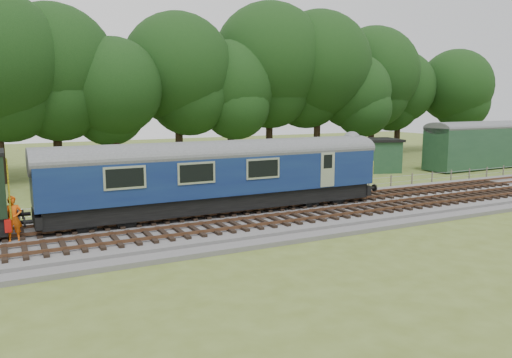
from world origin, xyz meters
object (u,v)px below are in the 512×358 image
caravan (485,152)px  parked_coach (497,142)px  worker (13,219)px  dmu_railcar (220,170)px

caravan → parked_coach: bearing=-124.4°
worker → caravan: (42.75, 11.11, -0.12)m
worker → caravan: bearing=17.4°
dmu_railcar → worker: size_ratio=9.44×
worker → caravan: 44.17m
dmu_railcar → worker: bearing=-173.9°
worker → parked_coach: parked_coach is taller
dmu_railcar → worker: (-9.81, -1.05, -1.30)m
dmu_railcar → parked_coach: size_ratio=1.07×
worker → parked_coach: size_ratio=0.11×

